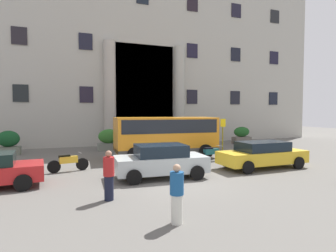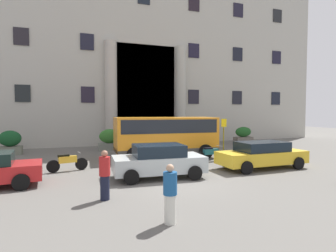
{
  "view_description": "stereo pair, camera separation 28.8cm",
  "coord_description": "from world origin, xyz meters",
  "px_view_note": "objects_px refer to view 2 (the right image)",
  "views": [
    {
      "loc": [
        -4.4,
        -10.86,
        2.9
      ],
      "look_at": [
        1.96,
        5.66,
        1.98
      ],
      "focal_mm": 29.86,
      "sensor_mm": 36.0,
      "label": 1
    },
    {
      "loc": [
        -4.13,
        -10.96,
        2.9
      ],
      "look_at": [
        1.96,
        5.66,
        1.98
      ],
      "focal_mm": 29.86,
      "sensor_mm": 36.0,
      "label": 2
    }
  ],
  "objects_px": {
    "hedge_planter_east": "(199,138)",
    "parked_hatchback_near": "(159,161)",
    "hedge_planter_west": "(110,140)",
    "motorcycle_near_kerb": "(67,162)",
    "motorcycle_far_end": "(210,154)",
    "hedge_planter_entrance_right": "(10,143)",
    "pedestrian_child_trailing": "(170,194)",
    "white_taxi_kerbside": "(262,155)",
    "orange_minibus": "(166,133)",
    "pedestrian_man_crossing": "(105,175)",
    "hedge_planter_entrance_left": "(243,136)",
    "bus_stop_sign": "(224,131)"
  },
  "relations": [
    {
      "from": "hedge_planter_west",
      "to": "hedge_planter_east",
      "type": "bearing_deg",
      "value": 4.04
    },
    {
      "from": "hedge_planter_west",
      "to": "motorcycle_far_end",
      "type": "xyz_separation_m",
      "value": [
        4.78,
        -6.82,
        -0.31
      ]
    },
    {
      "from": "hedge_planter_east",
      "to": "pedestrian_man_crossing",
      "type": "distance_m",
      "value": 15.73
    },
    {
      "from": "white_taxi_kerbside",
      "to": "bus_stop_sign",
      "type": "bearing_deg",
      "value": 74.16
    },
    {
      "from": "orange_minibus",
      "to": "parked_hatchback_near",
      "type": "bearing_deg",
      "value": -109.36
    },
    {
      "from": "hedge_planter_entrance_right",
      "to": "motorcycle_near_kerb",
      "type": "xyz_separation_m",
      "value": [
        3.55,
        -6.84,
        -0.34
      ]
    },
    {
      "from": "hedge_planter_east",
      "to": "motorcycle_far_end",
      "type": "xyz_separation_m",
      "value": [
        -2.99,
        -7.36,
        -0.15
      ]
    },
    {
      "from": "hedge_planter_west",
      "to": "hedge_planter_entrance_left",
      "type": "xyz_separation_m",
      "value": [
        11.88,
        0.04,
        -0.03
      ]
    },
    {
      "from": "hedge_planter_entrance_left",
      "to": "pedestrian_child_trailing",
      "type": "relative_size",
      "value": 1.06
    },
    {
      "from": "parked_hatchback_near",
      "to": "motorcycle_near_kerb",
      "type": "bearing_deg",
      "value": 148.29
    },
    {
      "from": "pedestrian_man_crossing",
      "to": "motorcycle_near_kerb",
      "type": "bearing_deg",
      "value": 103.3
    },
    {
      "from": "parked_hatchback_near",
      "to": "pedestrian_man_crossing",
      "type": "height_order",
      "value": "pedestrian_man_crossing"
    },
    {
      "from": "hedge_planter_entrance_right",
      "to": "hedge_planter_west",
      "type": "bearing_deg",
      "value": -0.64
    },
    {
      "from": "motorcycle_near_kerb",
      "to": "bus_stop_sign",
      "type": "bearing_deg",
      "value": 8.54
    },
    {
      "from": "hedge_planter_east",
      "to": "motorcycle_far_end",
      "type": "relative_size",
      "value": 1.03
    },
    {
      "from": "bus_stop_sign",
      "to": "hedge_planter_entrance_right",
      "type": "relative_size",
      "value": 1.44
    },
    {
      "from": "hedge_planter_east",
      "to": "parked_hatchback_near",
      "type": "height_order",
      "value": "parked_hatchback_near"
    },
    {
      "from": "pedestrian_child_trailing",
      "to": "orange_minibus",
      "type": "bearing_deg",
      "value": -63.16
    },
    {
      "from": "hedge_planter_east",
      "to": "motorcycle_far_end",
      "type": "bearing_deg",
      "value": -112.11
    },
    {
      "from": "hedge_planter_east",
      "to": "hedge_planter_entrance_left",
      "type": "distance_m",
      "value": 4.14
    },
    {
      "from": "bus_stop_sign",
      "to": "pedestrian_child_trailing",
      "type": "height_order",
      "value": "bus_stop_sign"
    },
    {
      "from": "white_taxi_kerbside",
      "to": "motorcycle_far_end",
      "type": "height_order",
      "value": "white_taxi_kerbside"
    },
    {
      "from": "hedge_planter_east",
      "to": "motorcycle_near_kerb",
      "type": "relative_size",
      "value": 1.12
    },
    {
      "from": "hedge_planter_east",
      "to": "parked_hatchback_near",
      "type": "bearing_deg",
      "value": -124.94
    },
    {
      "from": "hedge_planter_west",
      "to": "orange_minibus",
      "type": "bearing_deg",
      "value": -58.5
    },
    {
      "from": "parked_hatchback_near",
      "to": "hedge_planter_west",
      "type": "bearing_deg",
      "value": 98.52
    },
    {
      "from": "hedge_planter_entrance_left",
      "to": "motorcycle_near_kerb",
      "type": "xyz_separation_m",
      "value": [
        -14.93,
        -6.8,
        -0.28
      ]
    },
    {
      "from": "pedestrian_man_crossing",
      "to": "hedge_planter_entrance_right",
      "type": "bearing_deg",
      "value": 111.97
    },
    {
      "from": "pedestrian_man_crossing",
      "to": "bus_stop_sign",
      "type": "bearing_deg",
      "value": 42.53
    },
    {
      "from": "hedge_planter_west",
      "to": "white_taxi_kerbside",
      "type": "xyz_separation_m",
      "value": [
        6.3,
        -9.44,
        -0.06
      ]
    },
    {
      "from": "hedge_planter_entrance_left",
      "to": "pedestrian_child_trailing",
      "type": "xyz_separation_m",
      "value": [
        -12.44,
        -14.46,
        0.04
      ]
    },
    {
      "from": "hedge_planter_entrance_right",
      "to": "white_taxi_kerbside",
      "type": "relative_size",
      "value": 0.36
    },
    {
      "from": "bus_stop_sign",
      "to": "parked_hatchback_near",
      "type": "xyz_separation_m",
      "value": [
        -7.34,
        -6.64,
        -0.72
      ]
    },
    {
      "from": "hedge_planter_entrance_left",
      "to": "hedge_planter_entrance_right",
      "type": "height_order",
      "value": "hedge_planter_entrance_right"
    },
    {
      "from": "hedge_planter_east",
      "to": "pedestrian_man_crossing",
      "type": "relative_size",
      "value": 1.3
    },
    {
      "from": "hedge_planter_entrance_right",
      "to": "pedestrian_child_trailing",
      "type": "bearing_deg",
      "value": -67.39
    },
    {
      "from": "parked_hatchback_near",
      "to": "pedestrian_man_crossing",
      "type": "bearing_deg",
      "value": -134.09
    },
    {
      "from": "bus_stop_sign",
      "to": "pedestrian_man_crossing",
      "type": "relative_size",
      "value": 1.44
    },
    {
      "from": "hedge_planter_east",
      "to": "hedge_planter_entrance_right",
      "type": "xyz_separation_m",
      "value": [
        -14.37,
        -0.48,
        0.18
      ]
    },
    {
      "from": "hedge_planter_entrance_right",
      "to": "white_taxi_kerbside",
      "type": "distance_m",
      "value": 16.03
    },
    {
      "from": "orange_minibus",
      "to": "bus_stop_sign",
      "type": "bearing_deg",
      "value": 22.02
    },
    {
      "from": "bus_stop_sign",
      "to": "hedge_planter_east",
      "type": "xyz_separation_m",
      "value": [
        -0.32,
        3.41,
        -0.86
      ]
    },
    {
      "from": "hedge_planter_west",
      "to": "motorcycle_near_kerb",
      "type": "height_order",
      "value": "hedge_planter_west"
    },
    {
      "from": "motorcycle_far_end",
      "to": "hedge_planter_west",
      "type": "bearing_deg",
      "value": 118.01
    },
    {
      "from": "pedestrian_child_trailing",
      "to": "parked_hatchback_near",
      "type": "bearing_deg",
      "value": -59.02
    },
    {
      "from": "pedestrian_man_crossing",
      "to": "parked_hatchback_near",
      "type": "bearing_deg",
      "value": 42.33
    },
    {
      "from": "orange_minibus",
      "to": "bus_stop_sign",
      "type": "distance_m",
      "value": 5.54
    },
    {
      "from": "orange_minibus",
      "to": "pedestrian_man_crossing",
      "type": "height_order",
      "value": "orange_minibus"
    },
    {
      "from": "motorcycle_near_kerb",
      "to": "motorcycle_far_end",
      "type": "bearing_deg",
      "value": -11.16
    },
    {
      "from": "hedge_planter_east",
      "to": "motorcycle_far_end",
      "type": "height_order",
      "value": "hedge_planter_east"
    }
  ]
}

